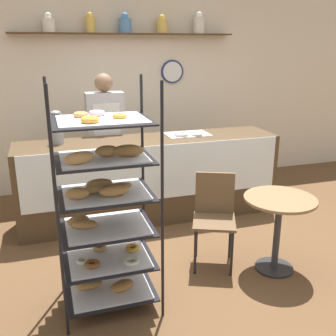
{
  "coord_description": "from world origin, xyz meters",
  "views": [
    {
      "loc": [
        -1.12,
        -3.18,
        1.98
      ],
      "look_at": [
        0.0,
        0.37,
        0.81
      ],
      "focal_mm": 42.0,
      "sensor_mm": 36.0,
      "label": 1
    }
  ],
  "objects_px": {
    "person_worker": "(106,136)",
    "coffee_carafe": "(57,127)",
    "cafe_chair": "(214,210)",
    "cafe_table": "(279,216)",
    "donut_tray_counter": "(188,134)",
    "pastry_rack": "(105,208)"
  },
  "relations": [
    {
      "from": "person_worker",
      "to": "cafe_chair",
      "type": "height_order",
      "value": "person_worker"
    },
    {
      "from": "pastry_rack",
      "to": "coffee_carafe",
      "type": "bearing_deg",
      "value": 98.81
    },
    {
      "from": "cafe_table",
      "to": "coffee_carafe",
      "type": "distance_m",
      "value": 2.46
    },
    {
      "from": "person_worker",
      "to": "cafe_chair",
      "type": "relative_size",
      "value": 1.93
    },
    {
      "from": "cafe_chair",
      "to": "coffee_carafe",
      "type": "height_order",
      "value": "coffee_carafe"
    },
    {
      "from": "person_worker",
      "to": "coffee_carafe",
      "type": "relative_size",
      "value": 4.6
    },
    {
      "from": "pastry_rack",
      "to": "coffee_carafe",
      "type": "xyz_separation_m",
      "value": [
        -0.25,
        1.63,
        0.3
      ]
    },
    {
      "from": "cafe_table",
      "to": "coffee_carafe",
      "type": "xyz_separation_m",
      "value": [
        -1.79,
        1.58,
        0.61
      ]
    },
    {
      "from": "donut_tray_counter",
      "to": "pastry_rack",
      "type": "bearing_deg",
      "value": -128.31
    },
    {
      "from": "coffee_carafe",
      "to": "donut_tray_counter",
      "type": "height_order",
      "value": "coffee_carafe"
    },
    {
      "from": "person_worker",
      "to": "donut_tray_counter",
      "type": "xyz_separation_m",
      "value": [
        0.89,
        -0.48,
        0.07
      ]
    },
    {
      "from": "person_worker",
      "to": "coffee_carafe",
      "type": "distance_m",
      "value": 0.75
    },
    {
      "from": "person_worker",
      "to": "cafe_chair",
      "type": "bearing_deg",
      "value": -66.91
    },
    {
      "from": "cafe_table",
      "to": "cafe_chair",
      "type": "relative_size",
      "value": 0.82
    },
    {
      "from": "cafe_table",
      "to": "donut_tray_counter",
      "type": "height_order",
      "value": "donut_tray_counter"
    },
    {
      "from": "pastry_rack",
      "to": "cafe_chair",
      "type": "distance_m",
      "value": 1.15
    },
    {
      "from": "cafe_chair",
      "to": "pastry_rack",
      "type": "bearing_deg",
      "value": -138.0
    },
    {
      "from": "pastry_rack",
      "to": "coffee_carafe",
      "type": "distance_m",
      "value": 1.67
    },
    {
      "from": "pastry_rack",
      "to": "coffee_carafe",
      "type": "height_order",
      "value": "pastry_rack"
    },
    {
      "from": "pastry_rack",
      "to": "donut_tray_counter",
      "type": "bearing_deg",
      "value": 51.69
    },
    {
      "from": "coffee_carafe",
      "to": "pastry_rack",
      "type": "bearing_deg",
      "value": -81.19
    },
    {
      "from": "cafe_table",
      "to": "person_worker",
      "type": "bearing_deg",
      "value": 121.22
    }
  ]
}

